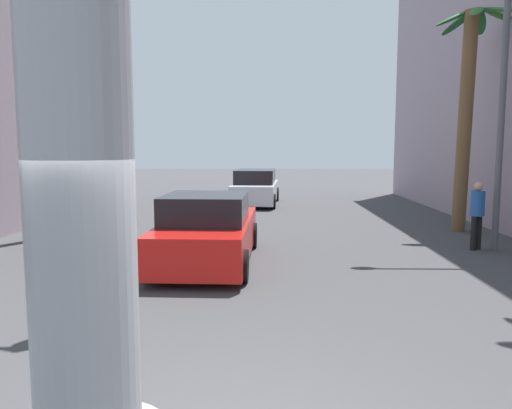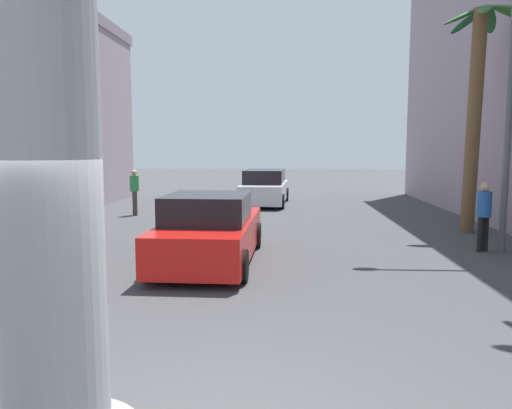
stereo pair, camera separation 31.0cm
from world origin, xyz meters
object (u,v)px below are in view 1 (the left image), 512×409
at_px(palm_tree_mid_right, 468,98).
at_px(pedestrian_mid_right, 477,210).
at_px(street_lamp, 485,85).
at_px(pedestrian_far_left, 126,189).
at_px(palm_tree_mid_left, 30,61).
at_px(car_lead, 208,232).
at_px(car_far, 255,188).

distance_m(palm_tree_mid_right, pedestrian_mid_right, 4.06).
bearing_deg(street_lamp, pedestrian_far_left, 150.43).
distance_m(palm_tree_mid_left, palm_tree_mid_right, 12.38).
xyz_separation_m(car_lead, pedestrian_far_left, (-3.94, 7.53, 0.31)).
height_order(street_lamp, car_far, street_lamp).
xyz_separation_m(palm_tree_mid_left, pedestrian_far_left, (1.06, 4.89, -3.83)).
distance_m(street_lamp, car_far, 11.86).
height_order(car_far, pedestrian_far_left, pedestrian_far_left).
bearing_deg(pedestrian_mid_right, pedestrian_far_left, 150.27).
xyz_separation_m(street_lamp, pedestrian_far_left, (-10.53, 5.98, -3.05)).
bearing_deg(car_far, car_lead, -94.12).
bearing_deg(car_far, pedestrian_far_left, -141.09).
relative_size(street_lamp, car_far, 1.42).
distance_m(car_lead, palm_tree_mid_right, 8.99).
bearing_deg(car_lead, street_lamp, 13.24).
xyz_separation_m(palm_tree_mid_right, pedestrian_mid_right, (-0.69, -2.65, -3.00)).
height_order(car_lead, car_far, same).
bearing_deg(palm_tree_mid_right, street_lamp, -103.99).
bearing_deg(pedestrian_mid_right, car_lead, -166.84).
bearing_deg(palm_tree_mid_right, pedestrian_far_left, 163.37).
bearing_deg(pedestrian_far_left, palm_tree_mid_left, -102.26).
bearing_deg(palm_tree_mid_right, car_lead, -149.99).
bearing_deg(car_far, palm_tree_mid_right, -48.18).
xyz_separation_m(car_far, pedestrian_far_left, (-4.76, -3.84, 0.28)).
bearing_deg(palm_tree_mid_right, palm_tree_mid_left, -172.78).
bearing_deg(street_lamp, palm_tree_mid_left, 174.67).
height_order(car_lead, palm_tree_mid_right, palm_tree_mid_right).
relative_size(car_lead, palm_tree_mid_left, 0.62).
distance_m(palm_tree_mid_left, pedestrian_far_left, 6.30).
relative_size(street_lamp, pedestrian_mid_right, 3.87).
bearing_deg(car_lead, pedestrian_far_left, 117.64).
relative_size(car_far, pedestrian_mid_right, 2.73).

